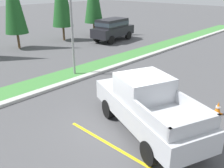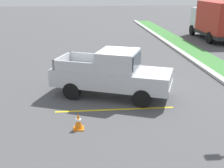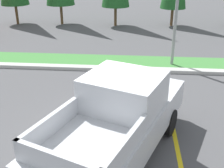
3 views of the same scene
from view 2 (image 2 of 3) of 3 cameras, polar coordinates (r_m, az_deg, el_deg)
name	(u,v)px [view 2 (image 2 of 3)]	position (r m, az deg, el deg)	size (l,w,h in m)	color
ground_plane	(132,93)	(13.46, 3.85, -1.86)	(120.00, 120.00, 0.00)	#4C4C4F
parking_line_near	(109,85)	(14.60, -0.69, -0.13)	(0.12, 4.80, 0.01)	yellow
parking_line_far	(115,110)	(11.73, 0.63, -5.03)	(0.12, 4.80, 0.01)	yellow
pickup_truck_main	(113,74)	(12.80, 0.12, 1.99)	(3.70, 5.54, 2.10)	black
cargo_truck_distant	(216,19)	(28.14, 19.77, 11.85)	(6.83, 2.58, 3.40)	black
traffic_cone	(78,121)	(10.17, -6.62, -7.31)	(0.36, 0.36, 0.60)	orange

